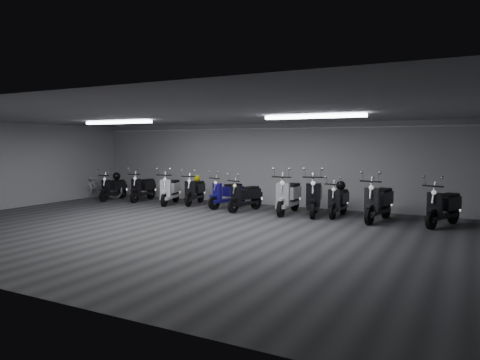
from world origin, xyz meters
The scene contains 22 objects.
floor centered at (0.00, 0.00, -0.01)m, with size 14.00×10.00×0.01m, color #333335.
ceiling centered at (0.00, 0.00, 2.80)m, with size 14.00×10.00×0.01m, color gray.
back_wall centered at (0.00, 5.00, 1.40)m, with size 14.00×0.01×2.80m, color #A4A4A6.
left_wall centered at (-7.00, 0.00, 1.40)m, with size 0.01×10.00×2.80m, color #A4A4A6.
fluor_strip_left centered at (-3.00, 1.00, 2.74)m, with size 2.40×0.18×0.08m, color white.
fluor_strip_right centered at (3.00, 1.00, 2.74)m, with size 2.40×0.18×0.08m, color white.
conduit centered at (0.00, 4.92, 2.62)m, with size 0.05×0.05×13.60m, color white.
scooter_0 centered at (-5.62, 3.46, 0.59)m, with size 0.53×1.60×1.19m, color black, non-canonical shape.
scooter_1 centered at (-4.43, 3.73, 0.63)m, with size 0.57×1.71×1.27m, color black, non-canonical shape.
scooter_2 centered at (-2.99, 3.47, 0.66)m, with size 0.59×1.78×1.32m, color silver, non-canonical shape.
scooter_3 centered at (-2.23, 3.87, 0.63)m, with size 0.57×1.70×1.26m, color black, non-canonical shape.
scooter_4 centered at (-0.82, 3.66, 0.63)m, with size 0.56×1.68×1.25m, color navy, non-canonical shape.
scooter_5 centered at (0.02, 3.31, 0.61)m, with size 0.55×1.64×1.22m, color black, non-canonical shape.
scooter_6 centered at (1.42, 3.43, 0.72)m, with size 0.64×1.93×1.44m, color #BABBBF, non-canonical shape.
scooter_7 centered at (2.19, 3.54, 0.73)m, with size 0.65×1.96×1.46m, color black, non-canonical shape.
scooter_8 centered at (2.88, 3.65, 0.61)m, with size 0.55×1.64×1.22m, color black, non-canonical shape.
scooter_9 centered at (4.07, 3.33, 0.71)m, with size 0.63×1.90×1.41m, color black, non-canonical shape.
bicycle centered at (-6.50, 3.64, 0.66)m, with size 0.72×2.05×1.33m, color white.
scooter_10 centered at (5.67, 3.37, 0.67)m, with size 0.60×1.79×1.33m, color black, non-canonical shape.
helmet_0 centered at (-5.64, 3.68, 0.88)m, with size 0.29×0.29×0.29m, color black.
helmet_1 centered at (-2.28, 4.10, 0.90)m, with size 0.23×0.23×0.23m, color #DBC30C.
helmet_2 centered at (2.89, 3.87, 0.89)m, with size 0.27×0.27×0.27m, color black.
Camera 1 is at (6.32, -8.96, 2.12)m, focal length 33.28 mm.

